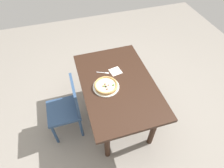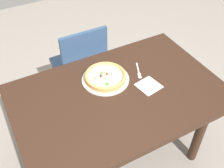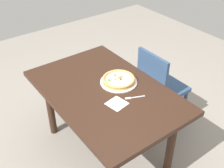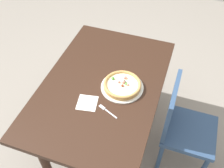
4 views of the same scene
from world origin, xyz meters
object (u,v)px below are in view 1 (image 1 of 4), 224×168
(chair_near, at_px, (68,107))
(fork, at_px, (104,73))
(napkin, at_px, (115,71))
(pizza, at_px, (106,85))
(plate, at_px, (106,87))
(dining_table, at_px, (118,88))

(chair_near, xyz_separation_m, fork, (-0.22, 0.54, 0.24))
(fork, relative_size, napkin, 1.12)
(chair_near, relative_size, napkin, 6.29)
(chair_near, height_order, napkin, chair_near)
(fork, bearing_deg, chair_near, -133.50)
(pizza, xyz_separation_m, napkin, (-0.22, 0.19, -0.03))
(plate, bearing_deg, fork, 170.99)
(chair_near, bearing_deg, pizza, -91.83)
(dining_table, bearing_deg, plate, -83.91)
(plate, relative_size, napkin, 2.29)
(fork, bearing_deg, pizza, -75.10)
(napkin, bearing_deg, chair_near, -73.33)
(chair_near, xyz_separation_m, napkin, (-0.21, 0.69, 0.24))
(fork, height_order, napkin, fork)
(chair_near, height_order, pizza, chair_near)
(dining_table, distance_m, plate, 0.19)
(plate, height_order, napkin, plate)
(pizza, bearing_deg, napkin, 139.67)
(plate, distance_m, napkin, 0.29)
(pizza, relative_size, fork, 1.79)
(chair_near, bearing_deg, fork, -67.22)
(chair_near, xyz_separation_m, plate, (0.02, 0.50, 0.25))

